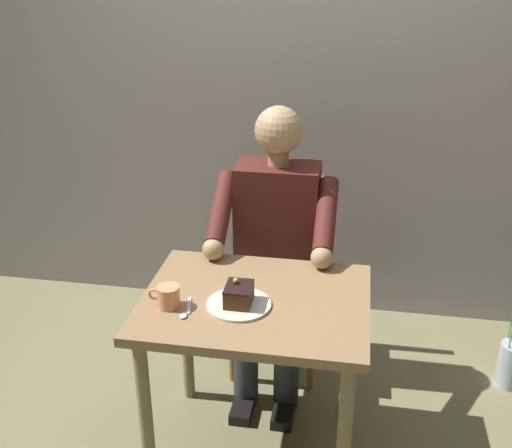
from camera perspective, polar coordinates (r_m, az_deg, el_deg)
ground_plane at (r=2.66m, az=-0.06°, el=-20.17°), size 14.00×14.00×0.00m
cafe_rear_panel at (r=3.12m, az=3.92°, el=17.53°), size 6.40×0.12×3.00m
dining_table at (r=2.28m, az=-0.07°, el=-9.31°), size 0.82×0.65×0.71m
chair at (r=2.89m, az=2.20°, el=-3.70°), size 0.42×0.42×0.91m
seated_person at (r=2.67m, az=1.76°, el=-2.26°), size 0.53×0.58×1.28m
dessert_plate at (r=2.18m, az=-1.61°, el=-7.54°), size 0.23×0.23×0.01m
cake_slice at (r=2.15m, az=-1.63°, el=-6.61°), size 0.09×0.12×0.09m
coffee_cup at (r=2.17m, az=-8.26°, el=-6.71°), size 0.12×0.08×0.08m
dessert_spoon at (r=2.15m, az=-6.58°, el=-8.12°), size 0.04×0.14×0.01m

